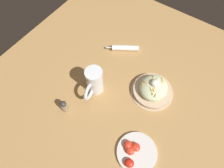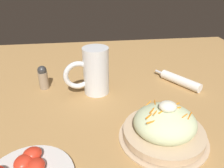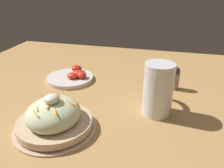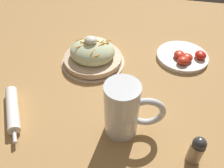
# 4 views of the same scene
# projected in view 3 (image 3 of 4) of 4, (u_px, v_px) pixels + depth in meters

# --- Properties ---
(ground_plane) EXTENTS (1.43, 1.43, 0.00)m
(ground_plane) POSITION_uv_depth(u_px,v_px,m) (106.00, 120.00, 0.65)
(ground_plane) COLOR #B2844C
(salad_plate) EXTENTS (0.22, 0.22, 0.10)m
(salad_plate) POSITION_uv_depth(u_px,v_px,m) (54.00, 118.00, 0.60)
(salad_plate) COLOR #D1B28E
(salad_plate) RESTS_ON ground_plane
(beer_mug) EXTENTS (0.15, 0.08, 0.16)m
(beer_mug) POSITION_uv_depth(u_px,v_px,m) (158.00, 92.00, 0.66)
(beer_mug) COLOR white
(beer_mug) RESTS_ON ground_plane
(tomato_plate) EXTENTS (0.18, 0.18, 0.04)m
(tomato_plate) POSITION_uv_depth(u_px,v_px,m) (72.00, 77.00, 0.90)
(tomato_plate) COLOR silver
(tomato_plate) RESTS_ON ground_plane
(salt_shaker) EXTENTS (0.03, 0.03, 0.08)m
(salt_shaker) POSITION_uv_depth(u_px,v_px,m) (175.00, 78.00, 0.82)
(salt_shaker) COLOR gray
(salt_shaker) RESTS_ON ground_plane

